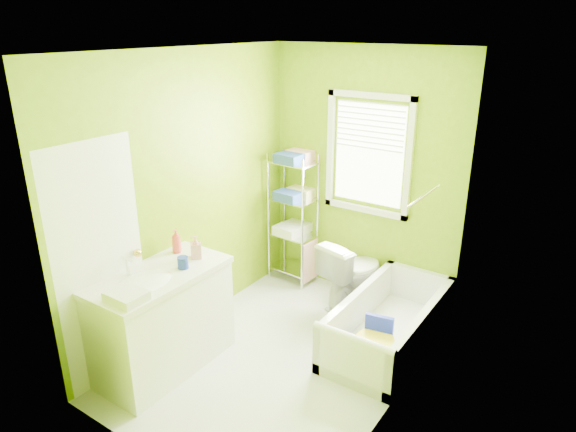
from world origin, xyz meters
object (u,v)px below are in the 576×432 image
Objects in this scene: bathtub at (387,330)px; vanity at (162,318)px; wire_shelf_unit at (294,205)px; toilet at (352,272)px.

bathtub is 2.01m from vanity.
toilet is at bearing -9.28° from wire_shelf_unit.
vanity is 2.00m from wire_shelf_unit.
bathtub is 0.80m from toilet.
wire_shelf_unit is (0.04, 1.95, 0.44)m from vanity.
vanity reaches higher than toilet.
wire_shelf_unit reaches higher than toilet.
vanity reaches higher than bathtub.
vanity is (-1.46, -1.35, 0.31)m from bathtub.
toilet is 0.63× the size of vanity.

